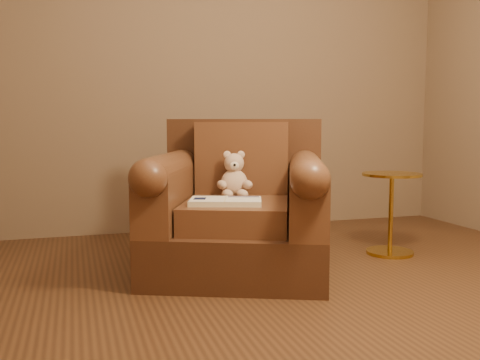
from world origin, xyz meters
name	(u,v)px	position (x,y,z in m)	size (l,w,h in m)	color
floor	(329,300)	(0.00, 0.00, 0.00)	(4.00, 4.00, 0.00)	#4F301B
armchair	(238,212)	(-0.27, 0.67, 0.35)	(1.31, 1.29, 0.92)	#452617
teddy_bear	(234,179)	(-0.27, 0.76, 0.55)	(0.21, 0.24, 0.29)	#D1AD92
guidebook	(226,201)	(-0.40, 0.48, 0.45)	(0.45, 0.36, 0.03)	beige
side_table	(391,211)	(0.84, 0.74, 0.30)	(0.40, 0.40, 0.56)	gold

